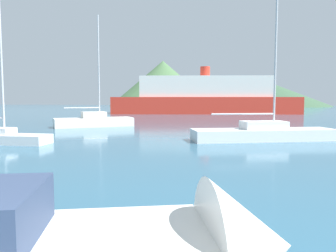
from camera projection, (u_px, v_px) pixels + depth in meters
name	position (u px, v px, depth m)	size (l,w,h in m)	color
sailboat_inner	(263.00, 132.00, 19.33)	(8.67, 4.42, 10.48)	white
sailboat_outer	(94.00, 121.00, 28.77)	(6.81, 5.42, 9.67)	white
ferry_distant	(205.00, 97.00, 53.70)	(30.56, 10.32, 7.65)	red
hill_west	(163.00, 83.00, 109.82)	(35.62, 35.62, 15.03)	#476B42
hill_central	(267.00, 94.00, 107.53)	(39.85, 39.85, 7.98)	#38563D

